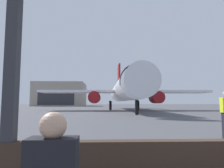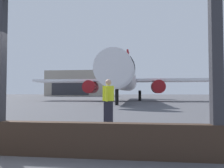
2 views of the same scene
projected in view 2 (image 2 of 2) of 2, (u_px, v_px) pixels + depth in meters
The scene contains 4 objects.
ground_plane at pixel (124, 99), 44.14m from camera, with size 220.00×220.00×0.00m, color #4C4C51.
airplane at pixel (124, 79), 33.44m from camera, with size 27.96×30.98×10.23m.
ground_crew_worker at pixel (108, 102), 7.93m from camera, with size 0.40×0.57×1.74m.
distant_hangar at pixel (77, 84), 80.83m from camera, with size 18.17×16.63×8.80m.
Camera 2 is at (2.86, -4.20, 1.25)m, focal length 34.96 mm.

